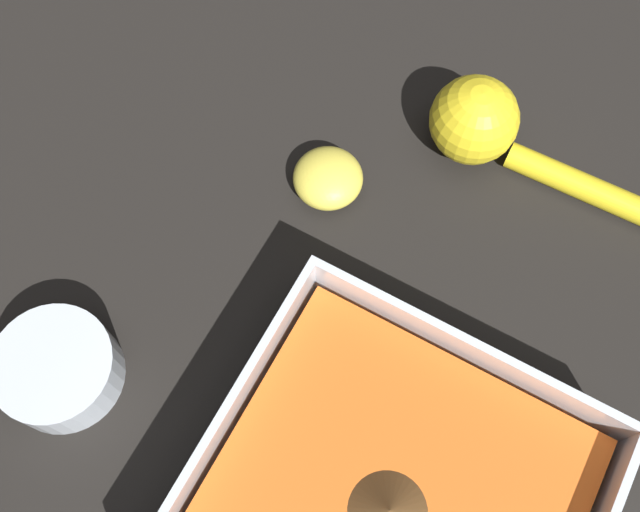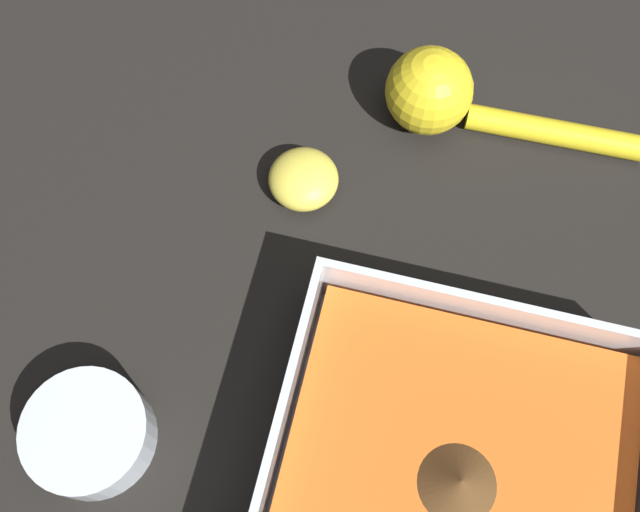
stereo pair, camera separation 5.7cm
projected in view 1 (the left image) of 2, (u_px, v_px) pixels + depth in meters
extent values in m
plane|color=black|center=(405.00, 487.00, 0.54)|extent=(4.00, 4.00, 0.00)
cube|color=silver|center=(465.00, 353.00, 0.54)|extent=(0.26, 0.01, 0.06)
cube|color=silver|center=(227.00, 422.00, 0.52)|extent=(0.01, 0.24, 0.06)
cone|color=#4C3319|center=(389.00, 511.00, 0.48)|extent=(0.05, 0.05, 0.02)
cylinder|color=silver|center=(59.00, 369.00, 0.55)|extent=(0.09, 0.09, 0.04)
cylinder|color=#4C3319|center=(61.00, 371.00, 0.56)|extent=(0.08, 0.08, 0.02)
sphere|color=yellow|center=(474.00, 120.00, 0.62)|extent=(0.07, 0.07, 0.07)
cylinder|color=yellow|center=(593.00, 191.00, 0.62)|extent=(0.15, 0.03, 0.02)
ellipsoid|color=#EFDB4C|center=(328.00, 178.00, 0.62)|extent=(0.06, 0.06, 0.03)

